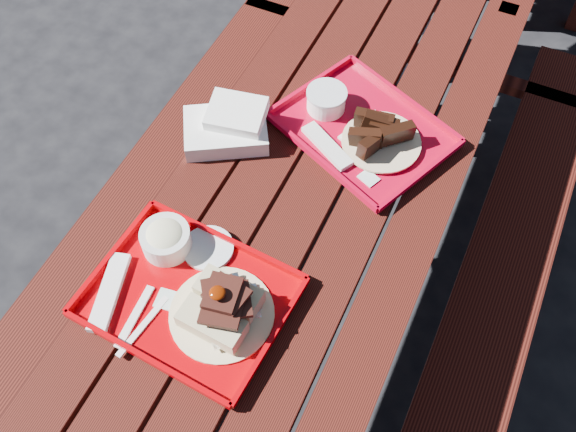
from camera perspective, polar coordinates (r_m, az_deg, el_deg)
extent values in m
plane|color=black|center=(2.40, 1.53, -7.99)|extent=(60.00, 60.00, 0.00)
cube|color=#47140D|center=(1.85, -6.49, 5.31)|extent=(0.14, 2.40, 0.04)
cube|color=#47140D|center=(1.80, -2.31, 3.76)|extent=(0.14, 2.40, 0.04)
cube|color=#47140D|center=(1.76, 2.07, 2.11)|extent=(0.14, 2.40, 0.04)
cube|color=#47140D|center=(1.74, 6.59, 0.38)|extent=(0.14, 2.40, 0.04)
cube|color=#47140D|center=(1.72, 11.21, -1.38)|extent=(0.14, 2.40, 0.04)
cube|color=#47140D|center=(2.20, -12.15, 2.79)|extent=(0.25, 2.40, 0.04)
cube|color=#47140D|center=(2.82, -2.21, 12.81)|extent=(0.06, 0.06, 0.42)
cube|color=#47140D|center=(1.99, 17.41, -8.80)|extent=(0.25, 2.40, 0.04)
cube|color=#47140D|center=(2.66, 20.87, 4.59)|extent=(0.06, 0.06, 0.42)
cube|color=#47140D|center=(2.70, 4.36, 15.15)|extent=(0.06, 0.06, 0.75)
cube|color=#47140D|center=(2.62, 16.76, 10.86)|extent=(0.06, 0.06, 0.75)
cube|color=#47140D|center=(2.61, 10.71, 13.98)|extent=(1.40, 0.06, 0.04)
cube|color=#B10006|center=(1.59, -8.78, -7.25)|extent=(0.48, 0.39, 0.01)
cube|color=#B10006|center=(1.64, -5.41, -2.12)|extent=(0.46, 0.04, 0.02)
cube|color=#B10006|center=(1.53, -12.62, -12.20)|extent=(0.46, 0.04, 0.02)
cube|color=#B10006|center=(1.51, -1.47, -10.88)|extent=(0.04, 0.36, 0.02)
cube|color=#B10006|center=(1.67, -15.43, -3.39)|extent=(0.04, 0.36, 0.02)
cylinder|color=beige|center=(1.55, -5.90, -8.66)|extent=(0.25, 0.25, 0.01)
cube|color=beige|center=(1.51, -6.78, -9.46)|extent=(0.16, 0.08, 0.05)
cube|color=beige|center=(1.54, -5.26, -6.88)|extent=(0.16, 0.08, 0.05)
ellipsoid|color=#571602|center=(1.44, -6.34, -6.58)|extent=(0.04, 0.04, 0.02)
cylinder|color=silver|center=(1.63, -10.78, -2.09)|extent=(0.13, 0.13, 0.06)
ellipsoid|color=beige|center=(1.62, -10.89, -1.74)|extent=(0.11, 0.11, 0.05)
cylinder|color=white|center=(1.64, -7.11, -2.84)|extent=(0.13, 0.13, 0.01)
cube|color=white|center=(1.62, -15.60, -6.53)|extent=(0.10, 0.21, 0.02)
cube|color=white|center=(1.58, -13.49, -8.67)|extent=(0.03, 0.17, 0.01)
cube|color=white|center=(1.57, -12.78, -9.52)|extent=(0.04, 0.18, 0.01)
cube|color=silver|center=(1.59, -10.71, -7.32)|extent=(0.06, 0.06, 0.00)
cube|color=#B50522|center=(1.88, 6.65, 7.51)|extent=(0.55, 0.50, 0.01)
cube|color=#B50522|center=(1.96, 10.30, 10.30)|extent=(0.42, 0.19, 0.02)
cube|color=#B50522|center=(1.78, 2.77, 5.04)|extent=(0.42, 0.19, 0.02)
cube|color=#B50522|center=(1.78, 11.83, 3.62)|extent=(0.15, 0.32, 0.02)
cube|color=#B50522|center=(1.97, 1.95, 11.56)|extent=(0.15, 0.32, 0.02)
cube|color=silver|center=(1.85, 7.81, 6.80)|extent=(0.20, 0.20, 0.01)
cylinder|color=beige|center=(1.83, 8.29, 6.57)|extent=(0.22, 0.22, 0.01)
cylinder|color=white|center=(1.90, 3.42, 10.18)|extent=(0.11, 0.11, 0.06)
cylinder|color=silver|center=(1.87, 3.47, 10.85)|extent=(0.12, 0.12, 0.01)
cube|color=white|center=(1.81, 3.50, 6.23)|extent=(0.18, 0.13, 0.02)
cube|color=silver|center=(1.76, 7.18, 3.37)|extent=(0.06, 0.06, 0.00)
cube|color=white|center=(1.85, -5.54, 7.57)|extent=(0.29, 0.26, 0.05)
cube|color=white|center=(1.82, -4.60, 9.02)|extent=(0.18, 0.15, 0.04)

